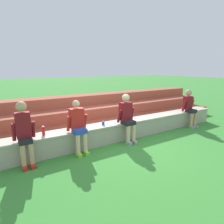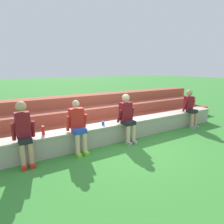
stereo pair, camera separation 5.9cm
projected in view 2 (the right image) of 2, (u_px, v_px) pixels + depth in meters
name	position (u px, v px, depth m)	size (l,w,h in m)	color
ground_plane	(122.00, 142.00, 5.85)	(80.00, 80.00, 0.00)	#388433
stone_seating_wall	(117.00, 130.00, 5.99)	(8.66, 0.53, 0.56)	#A8A08E
brick_bleachers	(92.00, 114.00, 7.50)	(11.03, 2.15, 1.13)	#99432E
person_far_left	(24.00, 131.00, 4.30)	(0.49, 0.48, 1.48)	tan
person_left_of_center	(78.00, 125.00, 4.99)	(0.54, 0.53, 1.39)	beige
person_center	(127.00, 116.00, 5.72)	(0.55, 0.56, 1.44)	beige
person_right_of_center	(190.00, 107.00, 7.24)	(0.51, 0.57, 1.39)	tan
water_bottle_mid_left	(43.00, 131.00, 4.78)	(0.07, 0.07, 0.24)	red
plastic_cup_left_end	(103.00, 123.00, 5.61)	(0.08, 0.08, 0.12)	blue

